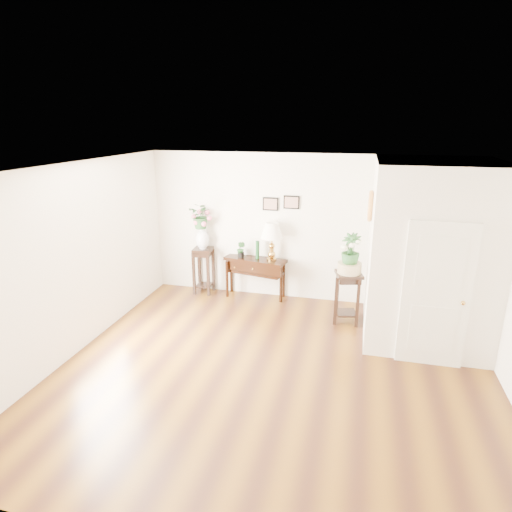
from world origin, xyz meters
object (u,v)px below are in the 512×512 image
(table_lamp, at_px, (272,242))
(plant_stand_b, at_px, (347,297))
(plant_stand_a, at_px, (204,271))
(console_table, at_px, (255,278))

(table_lamp, xyz_separation_m, plant_stand_b, (1.48, -0.68, -0.70))
(table_lamp, xyz_separation_m, plant_stand_a, (-1.39, -0.03, -0.68))
(table_lamp, bearing_deg, console_table, 180.00)
(plant_stand_a, xyz_separation_m, plant_stand_b, (2.87, -0.65, -0.02))
(console_table, height_order, table_lamp, table_lamp)
(plant_stand_a, bearing_deg, console_table, 1.79)
(plant_stand_a, bearing_deg, plant_stand_b, -12.71)
(console_table, distance_m, plant_stand_b, 1.93)
(table_lamp, height_order, plant_stand_b, table_lamp)
(console_table, xyz_separation_m, plant_stand_b, (1.81, -0.68, 0.05))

